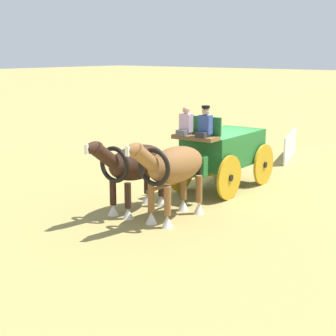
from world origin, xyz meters
TOP-DOWN VIEW (x-y plane):
  - ground_plane at (0.00, 0.00)m, footprint 220.00×220.00m
  - show_wagon at (0.16, 0.01)m, footprint 5.95×2.06m
  - draft_horse_near at (3.76, 0.84)m, footprint 3.18×1.06m
  - draft_horse_off at (3.83, -0.46)m, footprint 3.21×1.07m
  - sponsor_banner at (-5.83, -0.46)m, footprint 3.06×1.05m

SIDE VIEW (x-z plane):
  - ground_plane at x=0.00m, z-range 0.00..0.00m
  - sponsor_banner at x=-5.83m, z-range 0.00..1.10m
  - show_wagon at x=0.16m, z-range -0.15..2.71m
  - draft_horse_off at x=3.83m, z-range 0.24..2.45m
  - draft_horse_near at x=3.76m, z-range 0.27..2.57m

